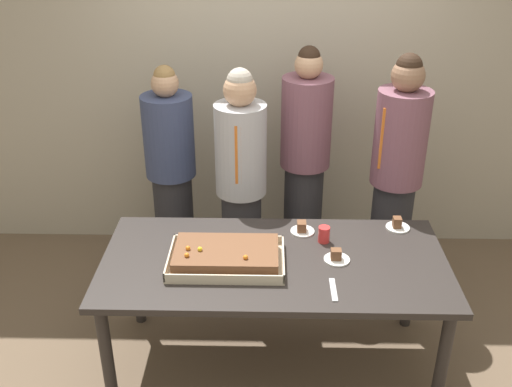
{
  "coord_description": "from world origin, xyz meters",
  "views": [
    {
      "loc": [
        -0.04,
        -2.86,
        2.67
      ],
      "look_at": [
        -0.11,
        0.15,
        1.13
      ],
      "focal_mm": 41.45,
      "sensor_mm": 36.0,
      "label": 1
    }
  ],
  "objects_px": {
    "plated_slice_far_left": "(336,257)",
    "plated_slice_near_right": "(302,229)",
    "cake_server_utensil": "(333,290)",
    "person_striped_tie_right": "(171,174)",
    "sheet_cake": "(226,256)",
    "drink_cup_nearest": "(324,234)",
    "person_green_shirt_behind": "(396,178)",
    "person_left_edge_reaching": "(241,183)",
    "plated_slice_near_left": "(397,225)",
    "party_table": "(274,271)",
    "person_serving_front": "(305,164)"
  },
  "relations": [
    {
      "from": "sheet_cake",
      "to": "plated_slice_near_left",
      "type": "xyz_separation_m",
      "value": [
        1.05,
        0.42,
        -0.02
      ]
    },
    {
      "from": "sheet_cake",
      "to": "person_left_edge_reaching",
      "type": "distance_m",
      "value": 0.86
    },
    {
      "from": "plated_slice_far_left",
      "to": "plated_slice_near_right",
      "type": "bearing_deg",
      "value": 120.16
    },
    {
      "from": "plated_slice_near_left",
      "to": "plated_slice_near_right",
      "type": "distance_m",
      "value": 0.61
    },
    {
      "from": "drink_cup_nearest",
      "to": "person_green_shirt_behind",
      "type": "distance_m",
      "value": 0.81
    },
    {
      "from": "person_serving_front",
      "to": "sheet_cake",
      "type": "bearing_deg",
      "value": -0.02
    },
    {
      "from": "party_table",
      "to": "sheet_cake",
      "type": "xyz_separation_m",
      "value": [
        -0.27,
        -0.05,
        0.13
      ]
    },
    {
      "from": "sheet_cake",
      "to": "person_serving_front",
      "type": "height_order",
      "value": "person_serving_front"
    },
    {
      "from": "plated_slice_near_right",
      "to": "cake_server_utensil",
      "type": "bearing_deg",
      "value": -77.03
    },
    {
      "from": "plated_slice_near_right",
      "to": "drink_cup_nearest",
      "type": "distance_m",
      "value": 0.17
    },
    {
      "from": "cake_server_utensil",
      "to": "plated_slice_near_left",
      "type": "bearing_deg",
      "value": 55.03
    },
    {
      "from": "plated_slice_near_left",
      "to": "cake_server_utensil",
      "type": "height_order",
      "value": "plated_slice_near_left"
    },
    {
      "from": "plated_slice_far_left",
      "to": "cake_server_utensil",
      "type": "bearing_deg",
      "value": -98.65
    },
    {
      "from": "cake_server_utensil",
      "to": "person_serving_front",
      "type": "height_order",
      "value": "person_serving_front"
    },
    {
      "from": "sheet_cake",
      "to": "plated_slice_near_left",
      "type": "distance_m",
      "value": 1.13
    },
    {
      "from": "person_green_shirt_behind",
      "to": "person_striped_tie_right",
      "type": "relative_size",
      "value": 1.09
    },
    {
      "from": "party_table",
      "to": "drink_cup_nearest",
      "type": "xyz_separation_m",
      "value": [
        0.3,
        0.2,
        0.13
      ]
    },
    {
      "from": "sheet_cake",
      "to": "person_green_shirt_behind",
      "type": "xyz_separation_m",
      "value": [
        1.11,
        0.85,
        0.1
      ]
    },
    {
      "from": "sheet_cake",
      "to": "plated_slice_far_left",
      "type": "distance_m",
      "value": 0.63
    },
    {
      "from": "plated_slice_near_right",
      "to": "plated_slice_far_left",
      "type": "bearing_deg",
      "value": -59.84
    },
    {
      "from": "plated_slice_far_left",
      "to": "drink_cup_nearest",
      "type": "bearing_deg",
      "value": 105.5
    },
    {
      "from": "drink_cup_nearest",
      "to": "person_serving_front",
      "type": "relative_size",
      "value": 0.06
    },
    {
      "from": "plated_slice_far_left",
      "to": "person_striped_tie_right",
      "type": "bearing_deg",
      "value": 137.22
    },
    {
      "from": "plated_slice_far_left",
      "to": "cake_server_utensil",
      "type": "relative_size",
      "value": 0.75
    },
    {
      "from": "plated_slice_far_left",
      "to": "person_green_shirt_behind",
      "type": "xyz_separation_m",
      "value": [
        0.48,
        0.8,
        0.13
      ]
    },
    {
      "from": "sheet_cake",
      "to": "person_serving_front",
      "type": "relative_size",
      "value": 0.37
    },
    {
      "from": "plated_slice_far_left",
      "to": "cake_server_utensil",
      "type": "xyz_separation_m",
      "value": [
        -0.04,
        -0.29,
        -0.02
      ]
    },
    {
      "from": "person_striped_tie_right",
      "to": "cake_server_utensil",
      "type": "bearing_deg",
      "value": 15.03
    },
    {
      "from": "drink_cup_nearest",
      "to": "party_table",
      "type": "bearing_deg",
      "value": -145.8
    },
    {
      "from": "party_table",
      "to": "person_striped_tie_right",
      "type": "relative_size",
      "value": 1.22
    },
    {
      "from": "cake_server_utensil",
      "to": "person_green_shirt_behind",
      "type": "distance_m",
      "value": 1.22
    },
    {
      "from": "cake_server_utensil",
      "to": "person_striped_tie_right",
      "type": "height_order",
      "value": "person_striped_tie_right"
    },
    {
      "from": "person_serving_front",
      "to": "person_left_edge_reaching",
      "type": "relative_size",
      "value": 1.05
    },
    {
      "from": "person_serving_front",
      "to": "plated_slice_near_left",
      "type": "bearing_deg",
      "value": 63.55
    },
    {
      "from": "sheet_cake",
      "to": "plated_slice_near_right",
      "type": "bearing_deg",
      "value": 38.72
    },
    {
      "from": "person_green_shirt_behind",
      "to": "person_left_edge_reaching",
      "type": "height_order",
      "value": "person_green_shirt_behind"
    },
    {
      "from": "plated_slice_far_left",
      "to": "person_left_edge_reaching",
      "type": "relative_size",
      "value": 0.09
    },
    {
      "from": "plated_slice_near_right",
      "to": "cake_server_utensil",
      "type": "height_order",
      "value": "plated_slice_near_right"
    },
    {
      "from": "plated_slice_near_left",
      "to": "party_table",
      "type": "bearing_deg",
      "value": -154.33
    },
    {
      "from": "cake_server_utensil",
      "to": "person_green_shirt_behind",
      "type": "height_order",
      "value": "person_green_shirt_behind"
    },
    {
      "from": "plated_slice_far_left",
      "to": "drink_cup_nearest",
      "type": "relative_size",
      "value": 1.5
    },
    {
      "from": "cake_server_utensil",
      "to": "person_left_edge_reaching",
      "type": "relative_size",
      "value": 0.12
    },
    {
      "from": "party_table",
      "to": "plated_slice_near_left",
      "type": "distance_m",
      "value": 0.87
    },
    {
      "from": "plated_slice_near_right",
      "to": "person_serving_front",
      "type": "bearing_deg",
      "value": 86.06
    },
    {
      "from": "party_table",
      "to": "person_left_edge_reaching",
      "type": "xyz_separation_m",
      "value": [
        -0.23,
        0.81,
        0.18
      ]
    },
    {
      "from": "sheet_cake",
      "to": "person_serving_front",
      "type": "distance_m",
      "value": 1.21
    },
    {
      "from": "drink_cup_nearest",
      "to": "person_striped_tie_right",
      "type": "height_order",
      "value": "person_striped_tie_right"
    },
    {
      "from": "drink_cup_nearest",
      "to": "cake_server_utensil",
      "type": "height_order",
      "value": "drink_cup_nearest"
    },
    {
      "from": "party_table",
      "to": "cake_server_utensil",
      "type": "distance_m",
      "value": 0.43
    },
    {
      "from": "sheet_cake",
      "to": "plated_slice_far_left",
      "type": "relative_size",
      "value": 4.38
    }
  ]
}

